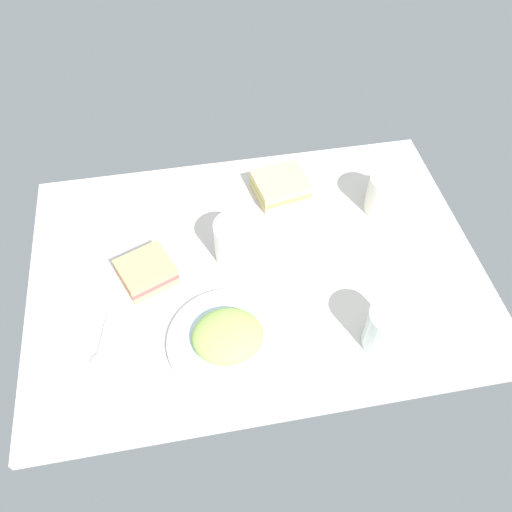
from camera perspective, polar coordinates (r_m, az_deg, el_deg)
The scene contains 8 objects.
tabletop at distance 107.09cm, azimuth -0.00°, elevation -1.33°, with size 90.00×64.00×2.00cm, color beige.
plate_of_food at distance 95.38cm, azimuth -3.07°, elevation -8.88°, with size 22.09×22.09×4.67cm.
coffee_mug_black at distance 104.39cm, azimuth -2.01°, elevation 1.71°, with size 11.66×9.20×9.05cm.
coffee_mug_milky at distance 116.61cm, azimuth 13.93°, elevation 6.61°, with size 8.33×10.64×9.09cm.
sandwich_main at distance 118.45cm, azimuth 2.70°, elevation 7.55°, with size 12.72×11.82×4.40cm.
sandwich_side at distance 104.75cm, azimuth -11.79°, elevation -1.69°, with size 12.42×11.89×4.40cm.
glass_of_milk at distance 95.79cm, azimuth 13.95°, elevation -7.86°, with size 7.66×7.66×9.42cm.
spoon at distance 99.42cm, azimuth -16.61°, elevation -9.76°, with size 3.97×12.41×0.80cm.
Camera 1 is at (-11.50, -63.57, 86.41)cm, focal length 36.88 mm.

